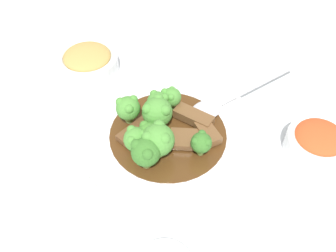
% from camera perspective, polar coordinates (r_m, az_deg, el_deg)
% --- Properties ---
extents(ground_plane, '(4.00, 4.00, 0.00)m').
position_cam_1_polar(ground_plane, '(0.64, 0.00, -1.99)').
color(ground_plane, silver).
extents(main_plate, '(0.31, 0.31, 0.02)m').
position_cam_1_polar(main_plate, '(0.64, 0.00, -1.42)').
color(main_plate, white).
rests_on(main_plate, ground_plane).
extents(beef_strip_0, '(0.04, 0.06, 0.01)m').
position_cam_1_polar(beef_strip_0, '(0.61, 3.10, -1.95)').
color(beef_strip_0, brown).
rests_on(beef_strip_0, main_plate).
extents(beef_strip_1, '(0.07, 0.06, 0.01)m').
position_cam_1_polar(beef_strip_1, '(0.63, -4.68, -0.86)').
color(beef_strip_1, brown).
rests_on(beef_strip_1, main_plate).
extents(beef_strip_2, '(0.05, 0.07, 0.02)m').
position_cam_1_polar(beef_strip_2, '(0.64, 3.74, 1.34)').
color(beef_strip_2, brown).
rests_on(beef_strip_2, main_plate).
extents(beef_strip_3, '(0.05, 0.05, 0.01)m').
position_cam_1_polar(beef_strip_3, '(0.63, 5.83, -0.67)').
color(beef_strip_3, brown).
rests_on(beef_strip_3, main_plate).
extents(broccoli_floret_0, '(0.05, 0.05, 0.05)m').
position_cam_1_polar(broccoli_floret_0, '(0.62, -1.58, 2.11)').
color(broccoli_floret_0, '#8EB756').
rests_on(broccoli_floret_0, main_plate).
extents(broccoli_floret_1, '(0.04, 0.04, 0.05)m').
position_cam_1_polar(broccoli_floret_1, '(0.59, -4.67, -1.90)').
color(broccoli_floret_1, '#7FA84C').
rests_on(broccoli_floret_1, main_plate).
extents(broccoli_floret_2, '(0.04, 0.04, 0.05)m').
position_cam_1_polar(broccoli_floret_2, '(0.57, -3.24, -3.71)').
color(broccoli_floret_2, '#8EB756').
rests_on(broccoli_floret_2, main_plate).
extents(broccoli_floret_3, '(0.03, 0.03, 0.04)m').
position_cam_1_polar(broccoli_floret_3, '(0.59, 4.85, -2.40)').
color(broccoli_floret_3, '#7FA84C').
rests_on(broccoli_floret_3, main_plate).
extents(broccoli_floret_4, '(0.04, 0.04, 0.04)m').
position_cam_1_polar(broccoli_floret_4, '(0.60, -2.83, -1.19)').
color(broccoli_floret_4, '#7FA84C').
rests_on(broccoli_floret_4, main_plate).
extents(broccoli_floret_5, '(0.03, 0.03, 0.04)m').
position_cam_1_polar(broccoli_floret_5, '(0.65, 0.37, 4.28)').
color(broccoli_floret_5, '#7FA84C').
rests_on(broccoli_floret_5, main_plate).
extents(broccoli_floret_6, '(0.05, 0.05, 0.06)m').
position_cam_1_polar(broccoli_floret_6, '(0.58, -1.48, -1.97)').
color(broccoli_floret_6, '#8EB756').
rests_on(broccoli_floret_6, main_plate).
extents(broccoli_floret_7, '(0.04, 0.04, 0.04)m').
position_cam_1_polar(broccoli_floret_7, '(0.64, -1.48, 3.50)').
color(broccoli_floret_7, '#8EB756').
rests_on(broccoli_floret_7, main_plate).
extents(broccoli_floret_8, '(0.04, 0.04, 0.05)m').
position_cam_1_polar(broccoli_floret_8, '(0.63, -5.82, 2.62)').
color(broccoli_floret_8, '#8EB756').
rests_on(broccoli_floret_8, main_plate).
extents(serving_spoon, '(0.17, 0.19, 0.01)m').
position_cam_1_polar(serving_spoon, '(0.67, 7.16, 3.10)').
color(serving_spoon, silver).
rests_on(serving_spoon, main_plate).
extents(side_bowl_kimchi, '(0.10, 0.10, 0.05)m').
position_cam_1_polar(side_bowl_kimchi, '(0.65, 20.92, -2.25)').
color(side_bowl_kimchi, white).
rests_on(side_bowl_kimchi, ground_plane).
extents(side_bowl_appetizer, '(0.11, 0.11, 0.05)m').
position_cam_1_polar(side_bowl_appetizer, '(0.76, -11.54, 9.16)').
color(side_bowl_appetizer, white).
rests_on(side_bowl_appetizer, ground_plane).
extents(paper_napkin, '(0.13, 0.10, 0.01)m').
position_cam_1_polar(paper_napkin, '(0.63, -20.18, -7.89)').
color(paper_napkin, silver).
rests_on(paper_napkin, ground_plane).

